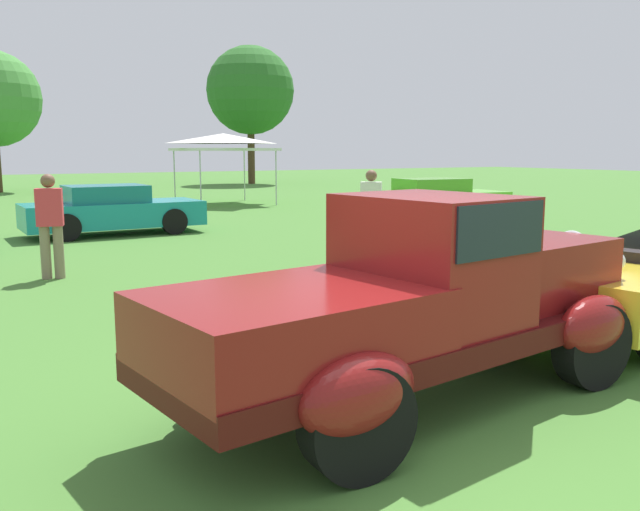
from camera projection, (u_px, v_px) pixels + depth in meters
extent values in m
plane|color=#42752D|center=(409.00, 435.00, 4.86)|extent=(120.00, 120.00, 0.00)
cube|color=#400B0B|center=(418.00, 335.00, 5.46)|extent=(4.68, 2.07, 0.20)
cube|color=maroon|center=(520.00, 271.00, 6.22)|extent=(1.81, 1.32, 0.60)
ellipsoid|color=silver|center=(571.00, 264.00, 6.75)|extent=(0.23, 0.54, 0.68)
cube|color=maroon|center=(430.00, 259.00, 5.44)|extent=(1.26, 1.51, 1.04)
cube|color=black|center=(431.00, 222.00, 5.39)|extent=(1.17, 1.53, 0.40)
cube|color=maroon|center=(290.00, 324.00, 4.64)|extent=(2.15, 1.67, 0.48)
ellipsoid|color=maroon|center=(463.00, 297.00, 6.89)|extent=(0.96, 0.49, 0.52)
ellipsoid|color=maroon|center=(593.00, 325.00, 5.76)|extent=(0.96, 0.49, 0.52)
ellipsoid|color=maroon|center=(238.00, 342.00, 5.25)|extent=(0.96, 0.49, 0.52)
ellipsoid|color=maroon|center=(358.00, 395.00, 4.12)|extent=(0.96, 0.49, 0.52)
sphere|color=silver|center=(537.00, 250.00, 7.11)|extent=(0.18, 0.18, 0.18)
sphere|color=silver|center=(616.00, 261.00, 6.42)|extent=(0.18, 0.18, 0.18)
cylinder|color=black|center=(463.00, 313.00, 6.92)|extent=(0.76, 0.24, 0.76)
cylinder|color=black|center=(592.00, 345.00, 5.79)|extent=(0.76, 0.24, 0.76)
cylinder|color=black|center=(238.00, 364.00, 5.28)|extent=(0.76, 0.24, 0.76)
cylinder|color=black|center=(358.00, 422.00, 4.15)|extent=(0.76, 0.24, 0.76)
cube|color=yellow|center=(640.00, 279.00, 7.79)|extent=(4.31, 2.50, 0.52)
cube|color=black|center=(627.00, 262.00, 7.50)|extent=(0.52, 1.24, 0.28)
cylinder|color=black|center=(622.00, 276.00, 9.24)|extent=(0.66, 0.20, 0.66)
cylinder|color=black|center=(522.00, 304.00, 7.58)|extent=(0.66, 0.20, 0.66)
cube|color=teal|center=(114.00, 214.00, 16.45)|extent=(4.28, 1.80, 0.60)
cube|color=#146A6E|center=(106.00, 194.00, 16.28)|extent=(1.90, 1.50, 0.44)
cylinder|color=black|center=(174.00, 221.00, 16.48)|extent=(0.64, 0.22, 0.64)
cylinder|color=black|center=(67.00, 228.00, 15.17)|extent=(0.64, 0.22, 0.64)
cube|color=#60C62D|center=(436.00, 202.00, 20.39)|extent=(4.63, 2.07, 0.60)
cube|color=#4D9F24|center=(431.00, 186.00, 20.24)|extent=(2.10, 1.61, 0.44)
cylinder|color=black|center=(487.00, 208.00, 20.29)|extent=(0.64, 0.22, 0.64)
cylinder|color=black|center=(412.00, 212.00, 19.17)|extent=(0.64, 0.22, 0.64)
cylinder|color=#383838|center=(376.00, 235.00, 12.95)|extent=(0.16, 0.16, 0.86)
cylinder|color=#383838|center=(365.00, 235.00, 12.98)|extent=(0.16, 0.16, 0.86)
cube|color=silver|center=(371.00, 197.00, 12.85)|extent=(0.46, 0.44, 0.60)
sphere|color=brown|center=(371.00, 176.00, 12.79)|extent=(0.22, 0.22, 0.22)
cylinder|color=#7F7056|center=(46.00, 253.00, 10.72)|extent=(0.16, 0.16, 0.86)
cylinder|color=#7F7056|center=(59.00, 252.00, 10.78)|extent=(0.16, 0.16, 0.86)
cube|color=#D1333D|center=(49.00, 207.00, 10.64)|extent=(0.45, 0.33, 0.60)
sphere|color=brown|center=(48.00, 181.00, 10.57)|extent=(0.22, 0.22, 0.22)
cylinder|color=#B7B7BC|center=(244.00, 176.00, 27.73)|extent=(0.05, 0.05, 2.05)
cylinder|color=#B7B7BC|center=(276.00, 178.00, 25.17)|extent=(0.05, 0.05, 2.05)
cylinder|color=#B7B7BC|center=(175.00, 177.00, 26.26)|extent=(0.05, 0.05, 2.05)
cylinder|color=#B7B7BC|center=(201.00, 180.00, 23.70)|extent=(0.05, 0.05, 2.05)
cube|color=silver|center=(224.00, 149.00, 25.55)|extent=(3.33, 3.33, 0.10)
pyramid|color=silver|center=(223.00, 138.00, 25.48)|extent=(3.26, 3.26, 0.38)
cylinder|color=#47331E|center=(251.00, 149.00, 41.65)|extent=(0.44, 0.44, 4.25)
sphere|color=#286623|center=(250.00, 90.00, 41.08)|extent=(5.41, 5.41, 5.41)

